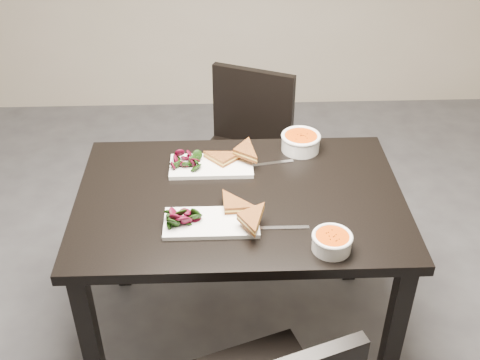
{
  "coord_description": "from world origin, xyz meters",
  "views": [
    {
      "loc": [
        0.41,
        -1.41,
        2.03
      ],
      "look_at": [
        0.48,
        0.32,
        0.82
      ],
      "focal_mm": 43.99,
      "sensor_mm": 36.0,
      "label": 1
    }
  ],
  "objects_px": {
    "table": "(240,217)",
    "soup_bowl_far": "(301,141)",
    "soup_bowl_near": "(332,241)",
    "chair_far": "(245,146)",
    "plate_far": "(211,166)",
    "plate_near": "(212,223)"
  },
  "relations": [
    {
      "from": "soup_bowl_near",
      "to": "chair_far",
      "type": "bearing_deg",
      "value": 102.19
    },
    {
      "from": "table",
      "to": "plate_far",
      "type": "relative_size",
      "value": 3.71
    },
    {
      "from": "soup_bowl_far",
      "to": "soup_bowl_near",
      "type": "bearing_deg",
      "value": -87.5
    },
    {
      "from": "plate_far",
      "to": "soup_bowl_far",
      "type": "bearing_deg",
      "value": 18.45
    },
    {
      "from": "table",
      "to": "chair_far",
      "type": "distance_m",
      "value": 0.8
    },
    {
      "from": "chair_far",
      "to": "plate_near",
      "type": "xyz_separation_m",
      "value": [
        -0.16,
        -0.94,
        0.27
      ]
    },
    {
      "from": "table",
      "to": "soup_bowl_far",
      "type": "distance_m",
      "value": 0.43
    },
    {
      "from": "soup_bowl_far",
      "to": "chair_far",
      "type": "bearing_deg",
      "value": 113.83
    },
    {
      "from": "soup_bowl_near",
      "to": "soup_bowl_far",
      "type": "bearing_deg",
      "value": 92.5
    },
    {
      "from": "plate_near",
      "to": "plate_far",
      "type": "height_order",
      "value": "same"
    },
    {
      "from": "soup_bowl_near",
      "to": "plate_far",
      "type": "distance_m",
      "value": 0.63
    },
    {
      "from": "chair_far",
      "to": "plate_near",
      "type": "relative_size",
      "value": 2.61
    },
    {
      "from": "table",
      "to": "soup_bowl_far",
      "type": "xyz_separation_m",
      "value": [
        0.26,
        0.31,
        0.14
      ]
    },
    {
      "from": "table",
      "to": "soup_bowl_near",
      "type": "xyz_separation_m",
      "value": [
        0.29,
        -0.3,
        0.13
      ]
    },
    {
      "from": "table",
      "to": "soup_bowl_near",
      "type": "distance_m",
      "value": 0.44
    },
    {
      "from": "table",
      "to": "plate_near",
      "type": "bearing_deg",
      "value": -122.41
    },
    {
      "from": "chair_far",
      "to": "soup_bowl_near",
      "type": "distance_m",
      "value": 1.15
    },
    {
      "from": "plate_far",
      "to": "soup_bowl_far",
      "type": "xyz_separation_m",
      "value": [
        0.36,
        0.12,
        0.03
      ]
    },
    {
      "from": "plate_near",
      "to": "table",
      "type": "bearing_deg",
      "value": 57.59
    },
    {
      "from": "soup_bowl_far",
      "to": "plate_far",
      "type": "bearing_deg",
      "value": -161.55
    },
    {
      "from": "chair_far",
      "to": "soup_bowl_far",
      "type": "relative_size",
      "value": 5.27
    },
    {
      "from": "chair_far",
      "to": "soup_bowl_near",
      "type": "relative_size",
      "value": 6.4
    }
  ]
}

